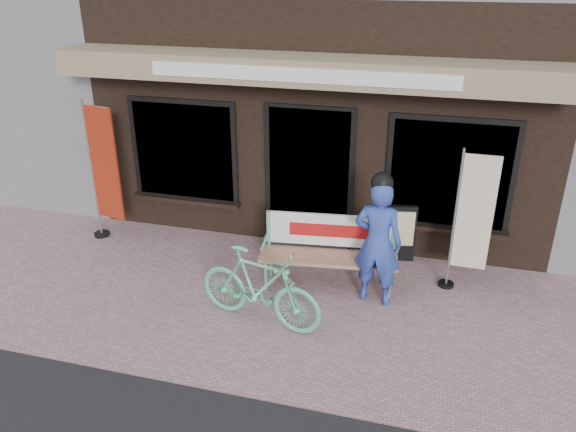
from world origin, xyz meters
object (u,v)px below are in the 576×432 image
(bench, at_px, (329,246))
(person, at_px, (378,241))
(bicycle, at_px, (259,287))
(menu_stand, at_px, (400,233))
(nobori_red, at_px, (103,171))
(nobori_cream, at_px, (471,220))

(bench, xyz_separation_m, person, (0.66, -0.25, 0.29))
(bicycle, bearing_deg, person, -44.21)
(bench, bearing_deg, person, -27.31)
(menu_stand, bearing_deg, bench, -144.95)
(nobori_red, height_order, menu_stand, nobori_red)
(bicycle, distance_m, nobori_cream, 2.85)
(bench, height_order, nobori_red, nobori_red)
(menu_stand, bearing_deg, person, -112.06)
(bench, distance_m, menu_stand, 1.29)
(nobori_cream, bearing_deg, person, -149.69)
(bench, relative_size, bicycle, 1.13)
(bicycle, height_order, nobori_red, nobori_red)
(bicycle, relative_size, nobori_red, 0.74)
(nobori_red, relative_size, menu_stand, 2.55)
(person, bearing_deg, bicycle, -141.03)
(bench, bearing_deg, nobori_red, 165.76)
(person, height_order, bicycle, person)
(bench, distance_m, nobori_red, 3.68)
(bench, height_order, nobori_cream, nobori_cream)
(bench, xyz_separation_m, menu_stand, (0.88, 0.93, -0.13))
(bicycle, height_order, nobori_cream, nobori_cream)
(person, height_order, nobori_cream, nobori_cream)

